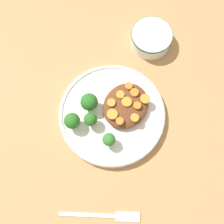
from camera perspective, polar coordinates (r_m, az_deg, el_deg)
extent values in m
plane|color=tan|center=(0.84, 0.00, -0.75)|extent=(4.00, 4.00, 0.00)
cylinder|color=white|center=(0.83, 0.00, -0.53)|extent=(0.28, 0.28, 0.02)
torus|color=white|center=(0.82, 0.00, -0.31)|extent=(0.28, 0.28, 0.01)
cylinder|color=white|center=(0.92, 7.17, 13.18)|extent=(0.11, 0.11, 0.05)
cylinder|color=#235B47|center=(0.90, 7.33, 13.84)|extent=(0.12, 0.12, 0.01)
cylinder|color=white|center=(0.91, 7.28, 13.61)|extent=(0.09, 0.09, 0.01)
ellipsoid|color=brown|center=(0.81, 2.54, 1.17)|extent=(0.13, 0.11, 0.03)
cylinder|color=#759E51|center=(0.81, -7.14, -2.05)|extent=(0.01, 0.01, 0.02)
sphere|color=#286B23|center=(0.79, -7.33, -1.61)|extent=(0.04, 0.04, 0.04)
cylinder|color=#759E51|center=(0.79, -0.55, -5.38)|extent=(0.01, 0.01, 0.02)
sphere|color=#337A2D|center=(0.77, -0.57, -5.07)|extent=(0.03, 0.03, 0.03)
cylinder|color=#759E51|center=(0.80, -3.87, -1.77)|extent=(0.02, 0.02, 0.02)
sphere|color=#286B23|center=(0.78, -3.97, -1.35)|extent=(0.03, 0.03, 0.03)
cylinder|color=#759E51|center=(0.82, -4.09, 1.30)|extent=(0.02, 0.02, 0.02)
sphere|color=#286B23|center=(0.80, -4.20, 1.85)|extent=(0.05, 0.05, 0.05)
cylinder|color=orange|center=(0.78, 1.41, -1.65)|extent=(0.02, 0.02, 0.01)
cylinder|color=orange|center=(0.80, 2.70, 1.86)|extent=(0.03, 0.03, 0.01)
cylinder|color=orange|center=(0.81, 4.10, 3.58)|extent=(0.02, 0.02, 0.01)
cylinder|color=orange|center=(0.79, 0.04, -0.39)|extent=(0.03, 0.03, 0.00)
cylinder|color=orange|center=(0.80, 1.52, 3.21)|extent=(0.02, 0.02, 0.00)
cylinder|color=orange|center=(0.80, 4.64, 1.20)|extent=(0.02, 0.02, 0.01)
cylinder|color=orange|center=(0.80, 6.07, 2.44)|extent=(0.03, 0.03, 0.01)
cylinder|color=orange|center=(0.79, 4.17, -1.04)|extent=(0.02, 0.02, 0.01)
cylinder|color=orange|center=(0.80, -0.14, 1.72)|extent=(0.02, 0.02, 0.01)
cylinder|color=orange|center=(0.81, 2.93, 4.88)|extent=(0.02, 0.02, 0.00)
cube|color=silver|center=(0.81, -4.58, -18.25)|extent=(0.08, 0.13, 0.01)
cube|color=silver|center=(0.80, 2.92, -18.57)|extent=(0.05, 0.06, 0.01)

